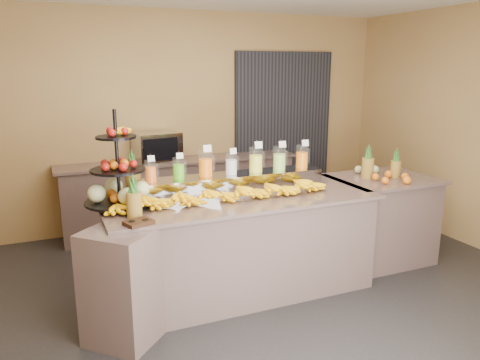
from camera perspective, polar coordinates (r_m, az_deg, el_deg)
ground at (r=4.37m, az=1.65°, el=-14.84°), size 6.00×6.00×0.00m
room_envelope at (r=4.65m, az=-0.18°, el=11.04°), size 6.04×5.02×2.82m
buffet_counter at (r=4.35m, az=-1.15°, el=-8.22°), size 2.75×1.25×0.93m
right_counter at (r=5.36m, az=16.61°, el=-4.53°), size 1.08×0.88×0.93m
back_ledge at (r=6.18m, az=-7.09°, el=-1.70°), size 3.10×0.55×0.93m
pitcher_tray at (r=4.52m, az=-1.07°, el=-0.21°), size 1.85×0.30×0.15m
juice_pitcher_orange_a at (r=4.26m, az=-10.85°, el=0.94°), size 0.11×0.11×0.26m
juice_pitcher_green at (r=4.32m, az=-7.49°, el=1.26°), size 0.11×0.11×0.26m
juice_pitcher_orange_b at (r=4.39m, az=-4.23°, el=1.80°), size 0.13×0.14×0.32m
juice_pitcher_milk at (r=4.48m, az=-1.08°, el=1.86°), size 0.11×0.12×0.27m
juice_pitcher_lemon at (r=4.58m, az=1.94°, el=2.33°), size 0.13×0.14×0.32m
juice_pitcher_lime at (r=4.70m, az=4.82°, el=2.51°), size 0.13×0.13×0.31m
juice_pitcher_orange_c at (r=4.82m, az=7.55°, el=2.71°), size 0.13×0.13×0.30m
banana_heap at (r=4.14m, az=-2.08°, el=-1.45°), size 2.05×0.19×0.17m
fruit_stand at (r=4.05m, az=-14.07°, el=-0.24°), size 0.67×0.67×0.82m
condiment_caddy at (r=3.60m, az=-12.26°, el=-5.09°), size 0.24×0.21×0.03m
pineapple_left_a at (r=3.75m, az=-12.81°, el=-2.54°), size 0.12×0.12×0.36m
pineapple_left_b at (r=4.42m, az=-12.92°, el=0.30°), size 0.15×0.15×0.43m
right_fruit_pile at (r=5.14m, az=17.34°, el=0.79°), size 0.41×0.39×0.22m
oven_warmer at (r=5.97m, az=-10.08°, el=3.99°), size 0.59×0.45×0.36m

